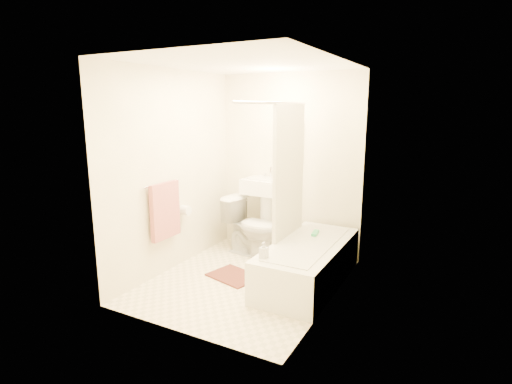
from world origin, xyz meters
The scene contains 17 objects.
floor centered at (0.00, 0.00, 0.00)m, with size 2.40×2.40×0.00m, color beige.
ceiling centered at (0.00, 0.00, 2.40)m, with size 2.40×2.40×0.00m, color white.
wall_back centered at (0.00, 1.20, 1.20)m, with size 2.00×0.02×2.40m, color beige.
wall_left centered at (-1.00, 0.00, 1.20)m, with size 0.02×2.40×2.40m, color beige.
wall_right centered at (1.00, 0.00, 1.20)m, with size 0.02×2.40×2.40m, color beige.
mirror centered at (0.00, 1.18, 1.50)m, with size 0.40×0.03×0.55m, color white.
curtain_rod centered at (0.30, 0.10, 2.00)m, with size 0.03×0.03×1.70m, color silver.
shower_curtain centered at (0.30, 0.50, 1.22)m, with size 0.04×0.80×1.55m, color silver.
towel_bar centered at (-0.96, -0.25, 1.10)m, with size 0.02×0.02×0.60m, color silver.
towel centered at (-0.93, -0.25, 0.78)m, with size 0.06×0.45×0.66m, color #CC7266.
toilet_paper centered at (-0.93, 0.12, 0.70)m, with size 0.12×0.12×0.11m, color white.
toilet centered at (-0.35, 0.80, 0.38)m, with size 0.44×0.78×0.76m, color white.
sink centered at (-0.28, 1.06, 0.55)m, with size 0.56×0.45×1.10m, color white, non-canonical shape.
bathtub centered at (0.64, 0.30, 0.23)m, with size 0.72×1.64×0.46m, color white, non-canonical shape.
bath_mat centered at (-0.18, 0.04, 0.01)m, with size 0.56×0.42×0.02m, color #552C1E.
soap_bottle centered at (0.39, -0.32, 0.55)m, with size 0.08×0.08×0.17m, color white.
scrub_brush centered at (0.60, 0.64, 0.48)m, with size 0.06×0.20×0.04m, color #39BB6F.
Camera 1 is at (2.11, -3.72, 1.96)m, focal length 28.00 mm.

